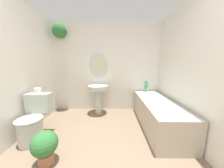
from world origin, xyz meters
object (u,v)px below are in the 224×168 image
at_px(bathtub, 157,113).
at_px(potted_plant, 45,146).
at_px(toilet, 34,121).
at_px(pedestal_sink, 98,93).
at_px(shampoo_bottle, 146,85).
at_px(toilet_paper_roll, 38,91).

bearing_deg(bathtub, potted_plant, -152.24).
relative_size(toilet, bathtub, 0.45).
bearing_deg(potted_plant, toilet, 134.38).
xyz_separation_m(toilet, pedestal_sink, (0.96, 1.05, 0.21)).
bearing_deg(shampoo_bottle, potted_plant, -135.67).
height_order(potted_plant, toilet_paper_roll, toilet_paper_roll).
xyz_separation_m(toilet, potted_plant, (0.48, -0.49, -0.08)).
bearing_deg(toilet_paper_roll, bathtub, 6.80).
xyz_separation_m(pedestal_sink, toilet_paper_roll, (-0.96, -0.87, 0.27)).
height_order(pedestal_sink, bathtub, pedestal_sink).
xyz_separation_m(bathtub, toilet_paper_roll, (-2.27, -0.27, 0.53)).
xyz_separation_m(bathtub, shampoo_bottle, (-0.04, 0.77, 0.43)).
distance_m(pedestal_sink, toilet_paper_roll, 1.32).
xyz_separation_m(shampoo_bottle, potted_plant, (-1.76, -1.72, -0.47)).
relative_size(toilet, potted_plant, 1.72).
bearing_deg(shampoo_bottle, bathtub, -87.36).
bearing_deg(toilet, bathtub, 11.34).
bearing_deg(bathtub, toilet, -168.66).
relative_size(pedestal_sink, bathtub, 0.50).
height_order(toilet, potted_plant, toilet).
height_order(toilet, toilet_paper_roll, toilet_paper_roll).
bearing_deg(pedestal_sink, toilet, -132.26).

